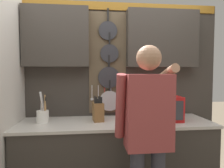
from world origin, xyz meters
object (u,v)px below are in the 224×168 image
object	(u,v)px
knife_block	(98,112)
person	(148,127)
microwave	(156,108)
utensil_crock	(43,115)

from	to	relation	value
knife_block	person	bearing A→B (deg)	-57.59
microwave	utensil_crock	distance (m)	1.27
microwave	utensil_crock	xyz separation A→B (m)	(-1.27, 0.00, -0.06)
utensil_crock	person	xyz separation A→B (m)	(1.00, -0.62, 0.01)
person	utensil_crock	bearing A→B (deg)	148.19
microwave	knife_block	world-z (taller)	knife_block
microwave	person	xyz separation A→B (m)	(-0.28, -0.62, -0.05)
person	knife_block	bearing A→B (deg)	122.41
knife_block	person	size ratio (longest dim) A/B	0.17
utensil_crock	person	distance (m)	1.17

